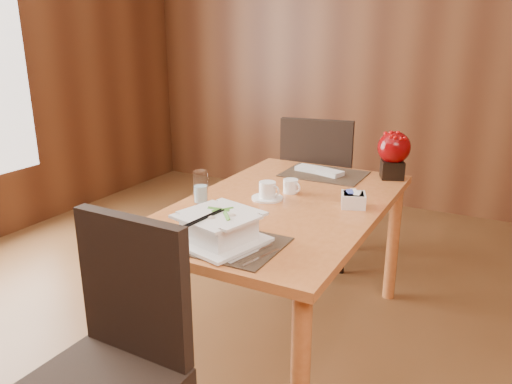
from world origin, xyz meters
The scene contains 14 objects.
back_wall centered at (0.00, 3.00, 1.40)m, with size 5.00×0.02×2.80m, color #5A311A.
dining_table centered at (0.00, 0.60, 0.65)m, with size 0.90×1.50×0.75m.
placemat_near centered at (0.00, 0.05, 0.75)m, with size 0.45×0.33×0.01m, color black.
placemat_far centered at (0.00, 1.15, 0.75)m, with size 0.45×0.33×0.01m, color black.
soup_setting centered at (-0.01, 0.05, 0.81)m, with size 0.37×0.37×0.12m.
coffee_cup centered at (-0.09, 0.61, 0.79)m, with size 0.15×0.15×0.09m.
water_glass centered at (-0.34, 0.41, 0.83)m, with size 0.07×0.07×0.16m, color white.
creamer_jug centered at (-0.03, 0.75, 0.78)m, with size 0.10×0.10×0.07m, color white, non-canonical shape.
sugar_caddy centered at (0.31, 0.69, 0.78)m, with size 0.11×0.11×0.07m, color white.
berry_decor centered at (0.36, 1.26, 0.90)m, with size 0.18×0.18×0.26m.
napkins_far centered at (-0.02, 1.15, 0.77)m, with size 0.28×0.10×0.03m, color silver, non-canonical shape.
bread_plate centered at (-0.37, -0.01, 0.76)m, with size 0.15×0.15×0.01m, color white.
near_chair centered at (-0.11, -0.47, 0.55)m, with size 0.46×0.47×0.98m.
far_chair centered at (-0.17, 1.53, 0.57)m, with size 0.54×0.54×1.02m.
Camera 1 is at (0.93, -1.45, 1.52)m, focal length 35.00 mm.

